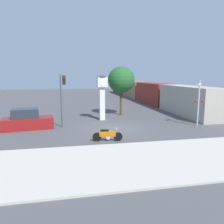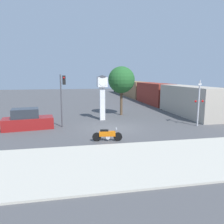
{
  "view_description": "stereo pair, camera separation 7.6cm",
  "coord_description": "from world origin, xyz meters",
  "px_view_note": "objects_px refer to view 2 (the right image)",
  "views": [
    {
      "loc": [
        -3.68,
        -18.36,
        4.58
      ],
      "look_at": [
        0.03,
        0.49,
        1.39
      ],
      "focal_mm": 35.0,
      "sensor_mm": 36.0,
      "label": 1
    },
    {
      "loc": [
        -3.61,
        -18.38,
        4.58
      ],
      "look_at": [
        0.03,
        0.49,
        1.39
      ],
      "focal_mm": 35.0,
      "sensor_mm": 36.0,
      "label": 2
    }
  ],
  "objects_px": {
    "freight_train": "(143,91)",
    "railroad_crossing_signal": "(199,102)",
    "motorcycle": "(107,135)",
    "street_tree": "(121,80)",
    "parked_car": "(27,120)",
    "traffic_light": "(63,91)",
    "clock_tower": "(102,90)"
  },
  "relations": [
    {
      "from": "street_tree",
      "to": "parked_car",
      "type": "xyz_separation_m",
      "value": [
        -9.63,
        -5.18,
        -3.36
      ]
    },
    {
      "from": "parked_car",
      "to": "freight_train",
      "type": "bearing_deg",
      "value": 40.63
    },
    {
      "from": "clock_tower",
      "to": "railroad_crossing_signal",
      "type": "relative_size",
      "value": 1.11
    },
    {
      "from": "motorcycle",
      "to": "railroad_crossing_signal",
      "type": "height_order",
      "value": "railroad_crossing_signal"
    },
    {
      "from": "traffic_light",
      "to": "freight_train",
      "type": "bearing_deg",
      "value": 54.23
    },
    {
      "from": "clock_tower",
      "to": "freight_train",
      "type": "distance_m",
      "value": 20.34
    },
    {
      "from": "parked_car",
      "to": "traffic_light",
      "type": "bearing_deg",
      "value": -6.22
    },
    {
      "from": "motorcycle",
      "to": "railroad_crossing_signal",
      "type": "xyz_separation_m",
      "value": [
        8.99,
        3.11,
        1.83
      ]
    },
    {
      "from": "motorcycle",
      "to": "railroad_crossing_signal",
      "type": "distance_m",
      "value": 9.69
    },
    {
      "from": "clock_tower",
      "to": "railroad_crossing_signal",
      "type": "bearing_deg",
      "value": -28.79
    },
    {
      "from": "clock_tower",
      "to": "railroad_crossing_signal",
      "type": "height_order",
      "value": "clock_tower"
    },
    {
      "from": "motorcycle",
      "to": "railroad_crossing_signal",
      "type": "bearing_deg",
      "value": 27.43
    },
    {
      "from": "street_tree",
      "to": "clock_tower",
      "type": "bearing_deg",
      "value": -136.58
    },
    {
      "from": "traffic_light",
      "to": "street_tree",
      "type": "relative_size",
      "value": 0.83
    },
    {
      "from": "railroad_crossing_signal",
      "to": "parked_car",
      "type": "xyz_separation_m",
      "value": [
        -15.21,
        1.82,
        -1.53
      ]
    },
    {
      "from": "motorcycle",
      "to": "freight_train",
      "type": "bearing_deg",
      "value": 74.16
    },
    {
      "from": "clock_tower",
      "to": "parked_car",
      "type": "bearing_deg",
      "value": -158.97
    },
    {
      "from": "railroad_crossing_signal",
      "to": "street_tree",
      "type": "bearing_deg",
      "value": 128.56
    },
    {
      "from": "motorcycle",
      "to": "traffic_light",
      "type": "xyz_separation_m",
      "value": [
        -3.14,
        5.05,
        2.77
      ]
    },
    {
      "from": "freight_train",
      "to": "railroad_crossing_signal",
      "type": "relative_size",
      "value": 10.33
    },
    {
      "from": "motorcycle",
      "to": "parked_car",
      "type": "relative_size",
      "value": 0.48
    },
    {
      "from": "motorcycle",
      "to": "freight_train",
      "type": "relative_size",
      "value": 0.05
    },
    {
      "from": "motorcycle",
      "to": "street_tree",
      "type": "distance_m",
      "value": 11.28
    },
    {
      "from": "traffic_light",
      "to": "parked_car",
      "type": "relative_size",
      "value": 1.07
    },
    {
      "from": "motorcycle",
      "to": "traffic_light",
      "type": "distance_m",
      "value": 6.56
    },
    {
      "from": "railroad_crossing_signal",
      "to": "freight_train",
      "type": "bearing_deg",
      "value": 84.15
    },
    {
      "from": "traffic_light",
      "to": "street_tree",
      "type": "xyz_separation_m",
      "value": [
        6.55,
        5.06,
        0.89
      ]
    },
    {
      "from": "clock_tower",
      "to": "street_tree",
      "type": "xyz_separation_m",
      "value": [
        2.63,
        2.49,
        1.02
      ]
    },
    {
      "from": "clock_tower",
      "to": "traffic_light",
      "type": "relative_size",
      "value": 0.99
    },
    {
      "from": "motorcycle",
      "to": "street_tree",
      "type": "height_order",
      "value": "street_tree"
    },
    {
      "from": "freight_train",
      "to": "street_tree",
      "type": "bearing_deg",
      "value": -117.72
    },
    {
      "from": "traffic_light",
      "to": "street_tree",
      "type": "bearing_deg",
      "value": 37.7
    }
  ]
}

